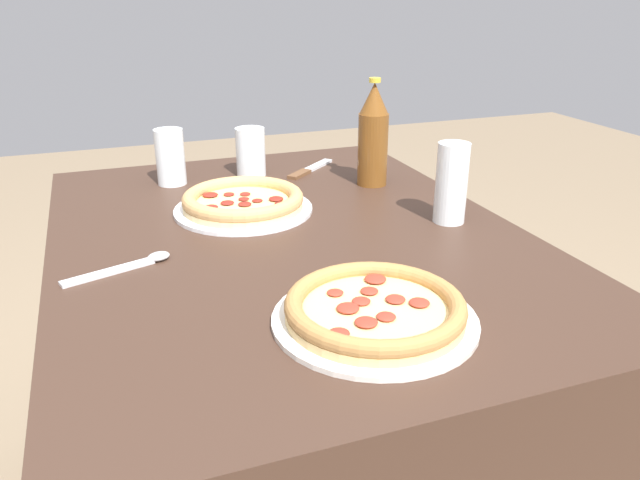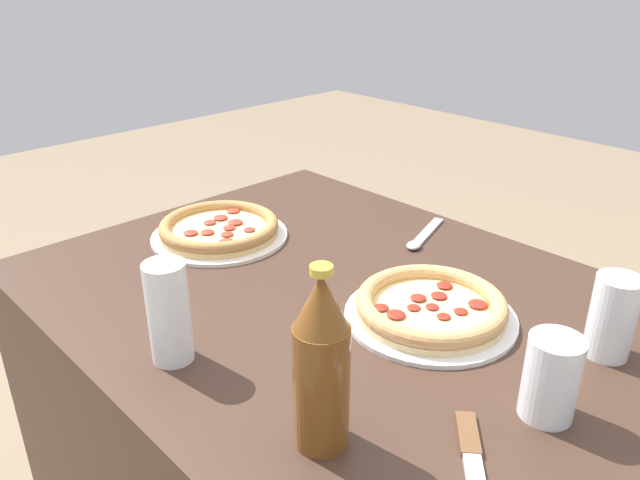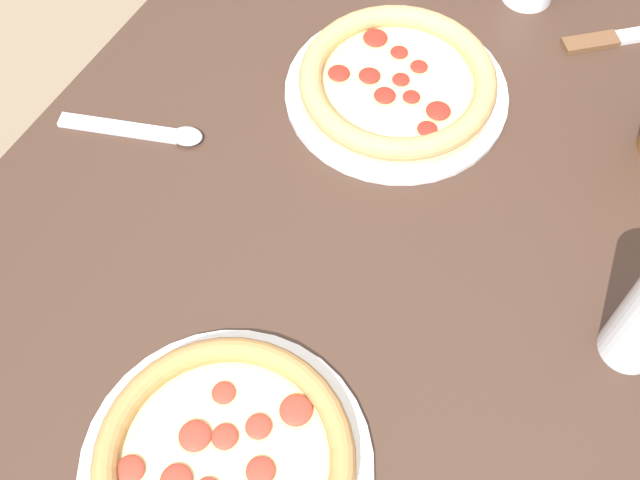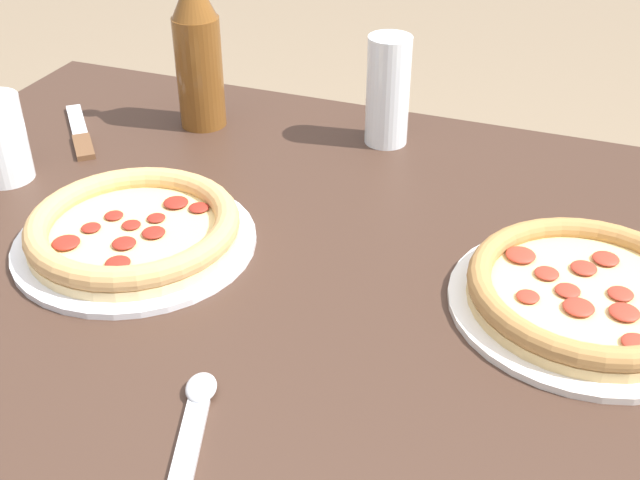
% 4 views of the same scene
% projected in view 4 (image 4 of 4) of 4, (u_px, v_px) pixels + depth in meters
% --- Properties ---
extents(table, '(1.16, 0.86, 0.76)m').
position_uv_depth(table, '(277.00, 465.00, 1.16)').
color(table, '#3D281E').
rests_on(table, ground_plane).
extents(pizza_salami, '(0.29, 0.29, 0.04)m').
position_uv_depth(pizza_salami, '(587.00, 293.00, 0.84)').
color(pizza_salami, silver).
rests_on(pizza_salami, table).
extents(pizza_veggie, '(0.29, 0.29, 0.04)m').
position_uv_depth(pizza_veggie, '(134.00, 230.00, 0.94)').
color(pizza_veggie, silver).
rests_on(pizza_veggie, table).
extents(glass_orange_juice, '(0.07, 0.07, 0.12)m').
position_uv_depth(glass_orange_juice, '(0.00, 143.00, 1.06)').
color(glass_orange_juice, white).
rests_on(glass_orange_juice, table).
extents(glass_water, '(0.06, 0.06, 0.16)m').
position_uv_depth(glass_water, '(388.00, 97.00, 1.15)').
color(glass_water, white).
rests_on(glass_water, table).
extents(beer_bottle, '(0.07, 0.07, 0.25)m').
position_uv_depth(beer_bottle, '(198.00, 51.00, 1.17)').
color(beer_bottle, brown).
rests_on(beer_bottle, table).
extents(knife, '(0.14, 0.16, 0.01)m').
position_uv_depth(knife, '(80.00, 134.00, 1.20)').
color(knife, brown).
rests_on(knife, table).
extents(spoon, '(0.08, 0.18, 0.01)m').
position_uv_depth(spoon, '(192.00, 428.00, 0.70)').
color(spoon, silver).
rests_on(spoon, table).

